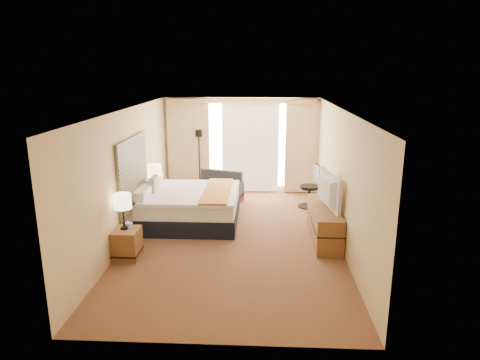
{
  "coord_description": "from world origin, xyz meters",
  "views": [
    {
      "loc": [
        0.54,
        -8.14,
        3.36
      ],
      "look_at": [
        0.12,
        0.4,
        1.12
      ],
      "focal_mm": 32.0,
      "sensor_mm": 36.0,
      "label": 1
    }
  ],
  "objects_px": {
    "bed": "(188,206)",
    "television": "(324,190)",
    "media_dresser": "(324,223)",
    "nightstand_right": "(159,202)",
    "floor_lamp": "(199,148)",
    "loveseat": "(218,191)",
    "desk_chair": "(312,188)",
    "lamp_right": "(155,171)",
    "nightstand_left": "(127,244)",
    "lamp_left": "(123,202)"
  },
  "relations": [
    {
      "from": "bed",
      "to": "loveseat",
      "type": "distance_m",
      "value": 1.72
    },
    {
      "from": "bed",
      "to": "nightstand_right",
      "type": "bearing_deg",
      "value": 143.42
    },
    {
      "from": "media_dresser",
      "to": "floor_lamp",
      "type": "height_order",
      "value": "floor_lamp"
    },
    {
      "from": "desk_chair",
      "to": "television",
      "type": "distance_m",
      "value": 2.21
    },
    {
      "from": "media_dresser",
      "to": "television",
      "type": "distance_m",
      "value": 0.7
    },
    {
      "from": "floor_lamp",
      "to": "television",
      "type": "xyz_separation_m",
      "value": [
        2.93,
        -3.32,
        -0.19
      ]
    },
    {
      "from": "lamp_right",
      "to": "television",
      "type": "bearing_deg",
      "value": -21.06
    },
    {
      "from": "nightstand_left",
      "to": "loveseat",
      "type": "relative_size",
      "value": 0.4
    },
    {
      "from": "nightstand_left",
      "to": "bed",
      "type": "xyz_separation_m",
      "value": [
        0.81,
        1.9,
        0.11
      ]
    },
    {
      "from": "nightstand_right",
      "to": "lamp_right",
      "type": "height_order",
      "value": "lamp_right"
    },
    {
      "from": "nightstand_right",
      "to": "loveseat",
      "type": "bearing_deg",
      "value": 38.09
    },
    {
      "from": "desk_chair",
      "to": "nightstand_left",
      "type": "bearing_deg",
      "value": -150.23
    },
    {
      "from": "loveseat",
      "to": "lamp_right",
      "type": "xyz_separation_m",
      "value": [
        -1.37,
        -1.08,
        0.8
      ]
    },
    {
      "from": "media_dresser",
      "to": "desk_chair",
      "type": "distance_m",
      "value": 2.12
    },
    {
      "from": "loveseat",
      "to": "lamp_right",
      "type": "height_order",
      "value": "lamp_right"
    },
    {
      "from": "nightstand_right",
      "to": "nightstand_left",
      "type": "bearing_deg",
      "value": -90.0
    },
    {
      "from": "nightstand_left",
      "to": "lamp_left",
      "type": "relative_size",
      "value": 0.83
    },
    {
      "from": "bed",
      "to": "television",
      "type": "relative_size",
      "value": 1.81
    },
    {
      "from": "bed",
      "to": "lamp_right",
      "type": "distance_m",
      "value": 1.22
    },
    {
      "from": "bed",
      "to": "floor_lamp",
      "type": "relative_size",
      "value": 1.24
    },
    {
      "from": "lamp_left",
      "to": "floor_lamp",
      "type": "bearing_deg",
      "value": 80.15
    },
    {
      "from": "media_dresser",
      "to": "nightstand_right",
      "type": "bearing_deg",
      "value": 158.6
    },
    {
      "from": "media_dresser",
      "to": "floor_lamp",
      "type": "xyz_separation_m",
      "value": [
        -2.98,
        3.3,
        0.89
      ]
    },
    {
      "from": "lamp_left",
      "to": "lamp_right",
      "type": "bearing_deg",
      "value": 90.53
    },
    {
      "from": "television",
      "to": "lamp_right",
      "type": "bearing_deg",
      "value": 59.53
    },
    {
      "from": "bed",
      "to": "lamp_right",
      "type": "relative_size",
      "value": 3.35
    },
    {
      "from": "television",
      "to": "nightstand_left",
      "type": "bearing_deg",
      "value": 96.31
    },
    {
      "from": "bed",
      "to": "media_dresser",
      "type": "bearing_deg",
      "value": -16.38
    },
    {
      "from": "loveseat",
      "to": "television",
      "type": "relative_size",
      "value": 1.15
    },
    {
      "from": "television",
      "to": "floor_lamp",
      "type": "bearing_deg",
      "value": 32.0
    },
    {
      "from": "loveseat",
      "to": "lamp_right",
      "type": "bearing_deg",
      "value": -124.46
    },
    {
      "from": "nightstand_right",
      "to": "desk_chair",
      "type": "xyz_separation_m",
      "value": [
        3.68,
        0.66,
        0.2
      ]
    },
    {
      "from": "media_dresser",
      "to": "floor_lamp",
      "type": "relative_size",
      "value": 1.03
    },
    {
      "from": "nightstand_left",
      "to": "floor_lamp",
      "type": "bearing_deg",
      "value": 80.6
    },
    {
      "from": "lamp_left",
      "to": "lamp_right",
      "type": "distance_m",
      "value": 2.43
    },
    {
      "from": "desk_chair",
      "to": "lamp_right",
      "type": "distance_m",
      "value": 3.84
    },
    {
      "from": "media_dresser",
      "to": "loveseat",
      "type": "xyz_separation_m",
      "value": [
        -2.38,
        2.48,
        -0.09
      ]
    },
    {
      "from": "floor_lamp",
      "to": "lamp_left",
      "type": "height_order",
      "value": "floor_lamp"
    },
    {
      "from": "floor_lamp",
      "to": "television",
      "type": "relative_size",
      "value": 1.46
    },
    {
      "from": "lamp_left",
      "to": "television",
      "type": "bearing_deg",
      "value": 15.25
    },
    {
      "from": "desk_chair",
      "to": "lamp_right",
      "type": "bearing_deg",
      "value": 179.82
    },
    {
      "from": "floor_lamp",
      "to": "desk_chair",
      "type": "xyz_separation_m",
      "value": [
        2.96,
        -1.19,
        -0.76
      ]
    },
    {
      "from": "loveseat",
      "to": "desk_chair",
      "type": "bearing_deg",
      "value": 8.36
    },
    {
      "from": "lamp_left",
      "to": "lamp_right",
      "type": "height_order",
      "value": "lamp_left"
    },
    {
      "from": "nightstand_right",
      "to": "floor_lamp",
      "type": "relative_size",
      "value": 0.31
    },
    {
      "from": "floor_lamp",
      "to": "lamp_right",
      "type": "bearing_deg",
      "value": -112.21
    },
    {
      "from": "lamp_right",
      "to": "television",
      "type": "xyz_separation_m",
      "value": [
        3.7,
        -1.43,
        -0.01
      ]
    },
    {
      "from": "desk_chair",
      "to": "lamp_left",
      "type": "relative_size",
      "value": 1.63
    },
    {
      "from": "nightstand_left",
      "to": "lamp_right",
      "type": "bearing_deg",
      "value": 91.26
    },
    {
      "from": "nightstand_left",
      "to": "lamp_left",
      "type": "distance_m",
      "value": 0.79
    }
  ]
}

